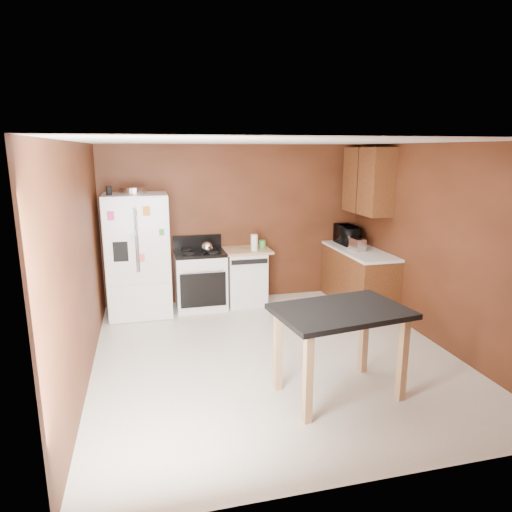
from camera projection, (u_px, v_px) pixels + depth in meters
name	position (u px, v px, depth m)	size (l,w,h in m)	color
floor	(274.00, 355.00, 5.51)	(4.50, 4.50, 0.00)	silver
ceiling	(276.00, 142.00, 4.94)	(4.50, 4.50, 0.00)	white
wall_back	(236.00, 224.00, 7.35)	(4.20, 4.20, 0.00)	#5E2C18
wall_front	(367.00, 326.00, 3.10)	(4.20, 4.20, 0.00)	#5E2C18
wall_left	(81.00, 265.00, 4.73)	(4.50, 4.50, 0.00)	#5E2C18
wall_right	(436.00, 245.00, 5.71)	(4.50, 4.50, 0.00)	#5E2C18
roasting_pan	(133.00, 190.00, 6.51)	(0.37, 0.37, 0.09)	silver
pen_cup	(109.00, 191.00, 6.31)	(0.08, 0.08, 0.12)	black
kettle	(207.00, 247.00, 6.84)	(0.17, 0.17, 0.17)	silver
paper_towel	(254.00, 243.00, 7.04)	(0.11, 0.11, 0.25)	white
green_canister	(262.00, 244.00, 7.24)	(0.11, 0.11, 0.12)	green
toaster	(358.00, 244.00, 7.02)	(0.16, 0.25, 0.18)	silver
microwave	(347.00, 235.00, 7.49)	(0.51, 0.34, 0.28)	black
refrigerator	(138.00, 255.00, 6.70)	(0.90, 0.80, 1.80)	white
gas_range	(200.00, 279.00, 7.07)	(0.76, 0.68, 1.10)	white
dishwasher	(245.00, 276.00, 7.27)	(0.78, 0.63, 0.89)	white
right_cabinets	(361.00, 248.00, 7.13)	(0.63, 1.58, 2.45)	brown
island	(340.00, 322.00, 4.45)	(1.36, 1.01, 0.91)	black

